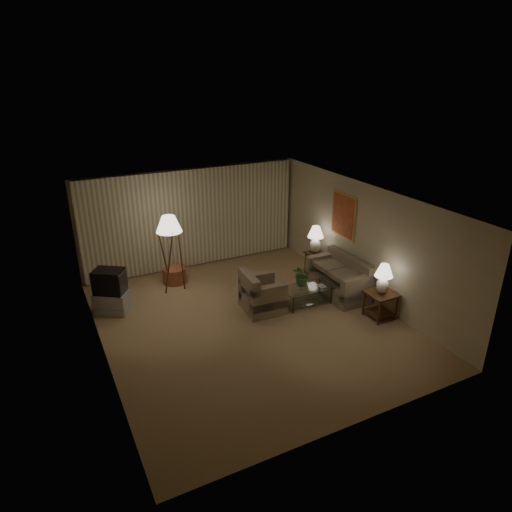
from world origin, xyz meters
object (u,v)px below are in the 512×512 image
at_px(side_table_far, 314,259).
at_px(table_lamp_far, 316,237).
at_px(sofa, 338,280).
at_px(tv_cabinet, 112,302).
at_px(table_lamp_near, 384,276).
at_px(ottoman, 174,275).
at_px(vase, 302,286).
at_px(side_table_near, 381,300).
at_px(crt_tv, 109,281).
at_px(armchair, 263,295).
at_px(floor_lamp, 171,252).
at_px(coffee_table, 307,293).

relative_size(side_table_far, table_lamp_far, 0.83).
relative_size(sofa, tv_cabinet, 1.97).
bearing_deg(table_lamp_near, ottoman, 133.06).
bearing_deg(sofa, side_table_far, 174.02).
distance_m(sofa, vase, 1.10).
xyz_separation_m(sofa, ottoman, (-3.34, 2.38, -0.17)).
distance_m(side_table_far, vase, 1.84).
relative_size(side_table_near, crt_tv, 0.77).
relative_size(tv_cabinet, vase, 5.35).
distance_m(table_lamp_near, ottoman, 5.17).
bearing_deg(armchair, side_table_near, -120.13).
bearing_deg(floor_lamp, table_lamp_near, -42.89).
bearing_deg(coffee_table, sofa, 6.08).
xyz_separation_m(tv_cabinet, crt_tv, (0.00, 0.00, 0.52)).
height_order(table_lamp_near, vase, table_lamp_near).
bearing_deg(floor_lamp, crt_tv, -161.86).
height_order(sofa, table_lamp_near, table_lamp_near).
relative_size(coffee_table, vase, 7.35).
bearing_deg(tv_cabinet, table_lamp_near, 5.04).
xyz_separation_m(armchair, ottoman, (-1.35, 2.29, -0.17)).
bearing_deg(floor_lamp, armchair, -52.28).
xyz_separation_m(coffee_table, ottoman, (-2.40, 2.48, -0.08)).
bearing_deg(table_lamp_near, crt_tv, 151.16).
height_order(sofa, armchair, armchair).
distance_m(side_table_near, vase, 1.76).
bearing_deg(crt_tv, side_table_near, 5.04).
xyz_separation_m(crt_tv, ottoman, (1.71, 0.87, -0.57)).
bearing_deg(ottoman, tv_cabinet, -152.99).
xyz_separation_m(side_table_far, table_lamp_far, (0.00, 0.00, 0.63)).
bearing_deg(table_lamp_near, armchair, 145.95).
xyz_separation_m(coffee_table, tv_cabinet, (-4.11, 1.61, -0.03)).
distance_m(side_table_near, tv_cabinet, 5.94).
bearing_deg(side_table_near, tv_cabinet, 151.16).
bearing_deg(side_table_near, coffee_table, 131.07).
bearing_deg(coffee_table, table_lamp_near, -48.93).
xyz_separation_m(table_lamp_near, crt_tv, (-5.20, 2.86, -0.23)).
distance_m(side_table_far, table_lamp_far, 0.63).
distance_m(table_lamp_near, crt_tv, 5.94).
bearing_deg(side_table_far, crt_tv, 177.10).
relative_size(armchair, side_table_near, 1.66).
relative_size(table_lamp_near, vase, 4.22).
bearing_deg(side_table_far, tv_cabinet, 177.10).
distance_m(table_lamp_near, coffee_table, 1.81).
relative_size(sofa, table_lamp_near, 2.50).
height_order(sofa, vase, sofa).
bearing_deg(tv_cabinet, armchair, 9.05).
distance_m(armchair, table_lamp_far, 2.52).
relative_size(side_table_near, floor_lamp, 0.32).
distance_m(side_table_near, floor_lamp, 4.99).
height_order(side_table_near, table_lamp_near, table_lamp_near).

